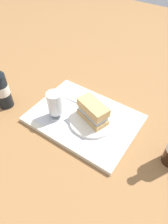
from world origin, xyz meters
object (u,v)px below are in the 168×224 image
beer_bottle (1,87)px  beer_glass (55,104)px  plate (93,119)px  sandwich (93,110)px

beer_bottle → beer_glass: bearing=-166.4°
beer_glass → beer_bottle: (0.25, 0.06, 0.01)m
plate → beer_bottle: bearing=18.3°
sandwich → beer_glass: beer_glass is taller
sandwich → beer_bottle: size_ratio=0.54×
sandwich → beer_glass: bearing=45.7°
beer_glass → plate: bearing=-153.8°
plate → beer_bottle: (0.39, 0.13, 0.08)m
beer_glass → beer_bottle: size_ratio=0.47×
sandwich → beer_bottle: bearing=37.2°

